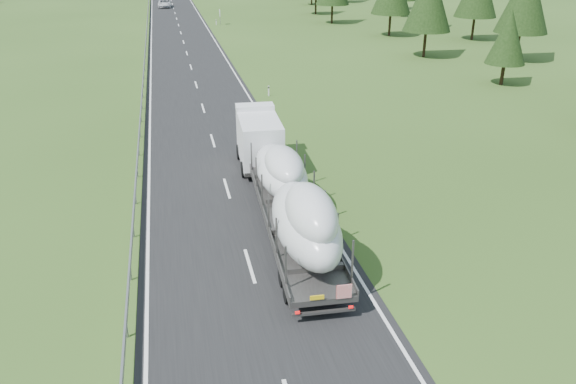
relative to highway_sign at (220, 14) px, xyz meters
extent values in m
plane|color=#2D4A18|center=(-7.20, -80.00, -1.81)|extent=(400.00, 400.00, 0.00)
cube|color=black|center=(-7.20, 20.00, -1.80)|extent=(10.00, 400.00, 0.02)
cube|color=slate|center=(-12.50, 20.00, -1.21)|extent=(0.08, 400.00, 0.32)
cylinder|color=slate|center=(-12.50, -80.00, -1.51)|extent=(0.10, 0.10, 0.60)
cube|color=silver|center=(-0.70, -50.00, -1.31)|extent=(0.12, 0.07, 1.00)
cube|color=black|center=(-0.70, -50.00, -0.99)|extent=(0.13, 0.08, 0.12)
cube|color=silver|center=(-0.70, 0.00, -1.31)|extent=(0.12, 0.07, 1.00)
cube|color=black|center=(-0.70, 0.00, -0.99)|extent=(0.13, 0.08, 0.12)
cylinder|color=slate|center=(0.00, 0.00, -0.81)|extent=(0.08, 0.08, 2.00)
cube|color=silver|center=(0.00, 0.00, 0.19)|extent=(0.05, 0.90, 1.20)
cylinder|color=black|center=(32.22, -39.79, 0.20)|extent=(0.36, 0.36, 4.01)
cylinder|color=black|center=(34.94, -24.23, 0.15)|extent=(0.36, 0.36, 3.91)
cylinder|color=black|center=(33.44, -12.00, -0.32)|extent=(0.36, 0.36, 2.97)
cylinder|color=black|center=(35.73, 4.22, -0.05)|extent=(0.36, 0.36, 3.53)
cylinder|color=black|center=(38.07, 15.53, -0.02)|extent=(0.36, 0.36, 3.57)
cylinder|color=black|center=(23.62, -50.64, -0.53)|extent=(0.36, 0.36, 2.55)
cone|color=black|center=(23.62, -50.64, 3.01)|extent=(3.97, 3.97, 5.32)
cylinder|color=black|center=(22.19, -35.06, 0.10)|extent=(0.36, 0.36, 3.82)
cylinder|color=black|center=(24.29, -18.02, 0.13)|extent=(0.36, 0.36, 3.88)
cylinder|color=black|center=(19.64, -2.45, 0.08)|extent=(0.36, 0.36, 3.78)
cylinder|color=black|center=(20.29, 11.17, -0.02)|extent=(0.36, 0.36, 3.57)
cube|color=white|center=(-4.66, -68.04, 0.12)|extent=(2.77, 5.18, 2.84)
cube|color=black|center=(-4.66, -65.45, 0.62)|extent=(2.33, 0.19, 1.42)
cube|color=white|center=(-4.66, -65.81, 1.69)|extent=(2.59, 1.33, 0.30)
cube|color=#514F4D|center=(-4.66, -69.05, -1.25)|extent=(2.67, 3.15, 0.25)
cylinder|color=black|center=(-5.83, -66.21, -1.30)|extent=(0.40, 1.03, 1.01)
cylinder|color=black|center=(-3.50, -66.21, -1.30)|extent=(0.40, 1.03, 1.01)
cylinder|color=black|center=(-5.83, -69.45, -1.30)|extent=(0.40, 1.03, 1.01)
cylinder|color=black|center=(-3.50, -69.45, -1.30)|extent=(0.40, 1.03, 1.01)
cube|color=#514F4D|center=(-4.66, -77.66, -0.88)|extent=(3.39, 14.29, 0.26)
cube|color=#514F4D|center=(-6.01, -77.66, -0.62)|extent=(0.72, 14.16, 0.24)
cube|color=#514F4D|center=(-3.31, -77.66, -0.62)|extent=(0.72, 14.16, 0.24)
cube|color=#514F4D|center=(-6.01, -83.73, 0.22)|extent=(0.07, 0.07, 1.92)
cube|color=#514F4D|center=(-3.31, -83.73, 0.22)|extent=(0.07, 0.07, 1.92)
cube|color=#514F4D|center=(-6.01, -81.30, 0.22)|extent=(0.07, 0.07, 1.92)
cube|color=#514F4D|center=(-3.31, -81.30, 0.22)|extent=(0.07, 0.07, 1.92)
cube|color=#514F4D|center=(-6.01, -78.87, 0.22)|extent=(0.07, 0.07, 1.92)
cube|color=#514F4D|center=(-3.31, -78.87, 0.22)|extent=(0.07, 0.07, 1.92)
cube|color=#514F4D|center=(-6.01, -76.44, 0.22)|extent=(0.07, 0.07, 1.92)
cube|color=#514F4D|center=(-3.31, -76.44, 0.22)|extent=(0.07, 0.07, 1.92)
cube|color=#514F4D|center=(-6.01, -74.01, 0.22)|extent=(0.07, 0.07, 1.92)
cube|color=#514F4D|center=(-3.31, -74.01, 0.22)|extent=(0.07, 0.07, 1.92)
cube|color=#514F4D|center=(-6.01, -71.58, 0.22)|extent=(0.07, 0.07, 1.92)
cube|color=#514F4D|center=(-3.31, -71.58, 0.22)|extent=(0.07, 0.07, 1.92)
cylinder|color=black|center=(-5.78, -83.12, -1.30)|extent=(0.45, 1.03, 1.01)
cylinder|color=black|center=(-3.55, -83.12, -1.30)|extent=(0.45, 1.03, 1.01)
cylinder|color=black|center=(-5.78, -81.91, -1.30)|extent=(0.45, 1.03, 1.01)
cylinder|color=black|center=(-3.55, -81.91, -1.30)|extent=(0.45, 1.03, 1.01)
cube|color=#514F4D|center=(-4.66, -84.69, -1.35)|extent=(2.53, 0.24, 0.12)
cube|color=red|center=(-3.90, -84.77, -0.44)|extent=(0.61, 0.07, 0.61)
cube|color=yellow|center=(-4.96, -84.77, -0.59)|extent=(0.56, 0.07, 0.18)
cube|color=red|center=(-5.72, -84.77, -1.20)|extent=(0.18, 0.07, 0.10)
cube|color=red|center=(-3.60, -84.77, -1.20)|extent=(0.18, 0.07, 0.10)
ellipsoid|color=silver|center=(-4.66, -80.90, 0.59)|extent=(2.99, 7.15, 2.68)
ellipsoid|color=silver|center=(-4.66, -81.78, 1.53)|extent=(2.23, 4.55, 2.14)
ellipsoid|color=silver|center=(-4.66, -74.01, 0.29)|extent=(2.91, 7.11, 2.07)
ellipsoid|color=silver|center=(-4.66, -74.89, 1.02)|extent=(2.17, 4.52, 1.66)
imported|color=silver|center=(-9.01, 29.91, -0.98)|extent=(3.03, 6.11, 1.67)
camera|label=1|loc=(-10.23, -101.99, 11.94)|focal=35.00mm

